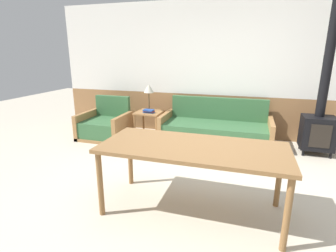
{
  "coord_description": "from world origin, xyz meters",
  "views": [
    {
      "loc": [
        0.52,
        -2.8,
        1.7
      ],
      "look_at": [
        -0.72,
        1.2,
        0.52
      ],
      "focal_mm": 28.0,
      "sensor_mm": 36.0,
      "label": 1
    }
  ],
  "objects_px": {
    "couch": "(215,131)",
    "wood_stove": "(320,115)",
    "side_table": "(149,116)",
    "table_lamp": "(149,90)",
    "dining_table": "(193,152)",
    "armchair": "(106,126)"
  },
  "relations": [
    {
      "from": "dining_table",
      "to": "wood_stove",
      "type": "height_order",
      "value": "wood_stove"
    },
    {
      "from": "side_table",
      "to": "table_lamp",
      "type": "xyz_separation_m",
      "value": [
        -0.04,
        0.09,
        0.52
      ]
    },
    {
      "from": "side_table",
      "to": "dining_table",
      "type": "distance_m",
      "value": 2.74
    },
    {
      "from": "table_lamp",
      "to": "wood_stove",
      "type": "relative_size",
      "value": 0.21
    },
    {
      "from": "table_lamp",
      "to": "dining_table",
      "type": "distance_m",
      "value": 2.84
    },
    {
      "from": "couch",
      "to": "table_lamp",
      "type": "height_order",
      "value": "table_lamp"
    },
    {
      "from": "side_table",
      "to": "table_lamp",
      "type": "height_order",
      "value": "table_lamp"
    },
    {
      "from": "armchair",
      "to": "side_table",
      "type": "relative_size",
      "value": 1.75
    },
    {
      "from": "couch",
      "to": "side_table",
      "type": "relative_size",
      "value": 3.9
    },
    {
      "from": "couch",
      "to": "side_table",
      "type": "height_order",
      "value": "couch"
    },
    {
      "from": "armchair",
      "to": "side_table",
      "type": "bearing_deg",
      "value": 4.25
    },
    {
      "from": "table_lamp",
      "to": "side_table",
      "type": "bearing_deg",
      "value": -68.85
    },
    {
      "from": "armchair",
      "to": "table_lamp",
      "type": "height_order",
      "value": "table_lamp"
    },
    {
      "from": "table_lamp",
      "to": "armchair",
      "type": "bearing_deg",
      "value": -153.65
    },
    {
      "from": "wood_stove",
      "to": "armchair",
      "type": "bearing_deg",
      "value": -175.85
    },
    {
      "from": "armchair",
      "to": "dining_table",
      "type": "xyz_separation_m",
      "value": [
        2.25,
        -2.03,
        0.45
      ]
    },
    {
      "from": "couch",
      "to": "side_table",
      "type": "bearing_deg",
      "value": -179.05
    },
    {
      "from": "side_table",
      "to": "table_lamp",
      "type": "bearing_deg",
      "value": 111.15
    },
    {
      "from": "couch",
      "to": "armchair",
      "type": "bearing_deg",
      "value": -171.39
    },
    {
      "from": "couch",
      "to": "wood_stove",
      "type": "distance_m",
      "value": 1.79
    },
    {
      "from": "couch",
      "to": "dining_table",
      "type": "bearing_deg",
      "value": -88.63
    },
    {
      "from": "couch",
      "to": "table_lamp",
      "type": "bearing_deg",
      "value": 177.16
    }
  ]
}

